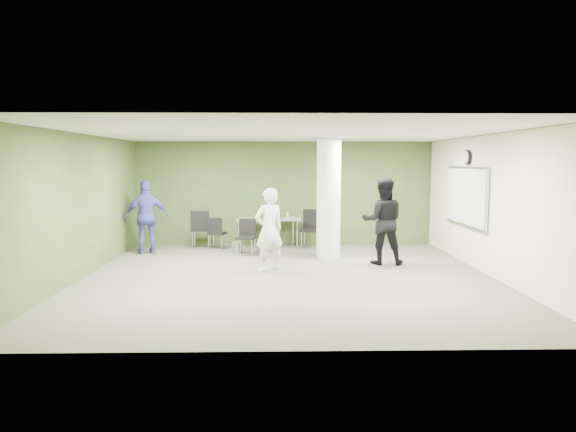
{
  "coord_description": "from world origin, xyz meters",
  "views": [
    {
      "loc": [
        -0.21,
        -9.91,
        2.24
      ],
      "look_at": [
        0.03,
        1.0,
        1.1
      ],
      "focal_mm": 32.0,
      "sensor_mm": 36.0,
      "label": 1
    }
  ],
  "objects_px": {
    "woman_white": "(269,230)",
    "folding_table": "(268,220)",
    "chair_back_left": "(201,226)",
    "man_black": "(383,221)",
    "man_blue": "(147,217)"
  },
  "relations": [
    {
      "from": "folding_table",
      "to": "woman_white",
      "type": "xyz_separation_m",
      "value": [
        0.08,
        -2.89,
        0.13
      ]
    },
    {
      "from": "chair_back_left",
      "to": "man_black",
      "type": "bearing_deg",
      "value": 153.07
    },
    {
      "from": "folding_table",
      "to": "man_blue",
      "type": "height_order",
      "value": "man_blue"
    },
    {
      "from": "man_black",
      "to": "man_blue",
      "type": "relative_size",
      "value": 1.06
    },
    {
      "from": "chair_back_left",
      "to": "man_blue",
      "type": "relative_size",
      "value": 0.55
    },
    {
      "from": "man_black",
      "to": "man_blue",
      "type": "xyz_separation_m",
      "value": [
        -5.53,
        1.42,
        -0.06
      ]
    },
    {
      "from": "woman_white",
      "to": "man_blue",
      "type": "relative_size",
      "value": 0.96
    },
    {
      "from": "man_black",
      "to": "man_blue",
      "type": "height_order",
      "value": "man_black"
    },
    {
      "from": "folding_table",
      "to": "woman_white",
      "type": "relative_size",
      "value": 1.01
    },
    {
      "from": "folding_table",
      "to": "man_blue",
      "type": "relative_size",
      "value": 0.96
    },
    {
      "from": "man_black",
      "to": "folding_table",
      "type": "bearing_deg",
      "value": -33.85
    },
    {
      "from": "folding_table",
      "to": "man_black",
      "type": "height_order",
      "value": "man_black"
    },
    {
      "from": "woman_white",
      "to": "folding_table",
      "type": "bearing_deg",
      "value": -116.92
    },
    {
      "from": "man_blue",
      "to": "chair_back_left",
      "type": "bearing_deg",
      "value": -169.43
    },
    {
      "from": "chair_back_left",
      "to": "woman_white",
      "type": "relative_size",
      "value": 0.58
    }
  ]
}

